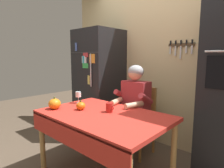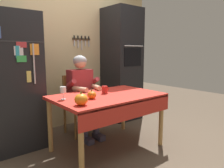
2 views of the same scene
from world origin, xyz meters
name	(u,v)px [view 2 (image 2 of 2)]	position (x,y,z in m)	size (l,w,h in m)	color
ground_plane	(112,150)	(0.00, 0.00, 0.00)	(10.00, 10.00, 0.00)	brown
back_wall_assembly	(66,52)	(0.05, 1.35, 1.30)	(3.70, 0.13, 2.60)	#D1B784
refrigerator	(12,82)	(-0.95, 0.96, 0.90)	(0.68, 0.71, 1.80)	black
wall_oven	(122,65)	(1.05, 1.00, 1.05)	(0.60, 0.64, 2.10)	black
dining_table	(108,101)	(0.00, 0.08, 0.66)	(1.40, 0.90, 0.74)	tan
chair_behind_person	(77,101)	(-0.03, 0.87, 0.51)	(0.40, 0.40, 0.93)	#9E6B33
seated_person	(82,89)	(-0.03, 0.68, 0.74)	(0.47, 0.55, 1.25)	#38384C
coffee_mug	(105,90)	(0.02, 0.18, 0.79)	(0.11, 0.08, 0.10)	#B2231E
wine_glass	(63,90)	(-0.57, 0.21, 0.85)	(0.07, 0.07, 0.15)	white
pumpkin_large	(81,99)	(-0.55, -0.16, 0.80)	(0.14, 0.14, 0.15)	orange
pumpkin_medium	(92,95)	(-0.29, 0.03, 0.79)	(0.11, 0.11, 0.12)	orange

